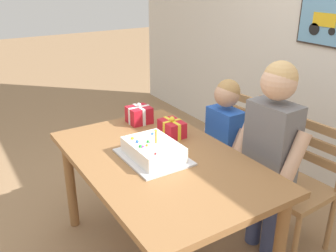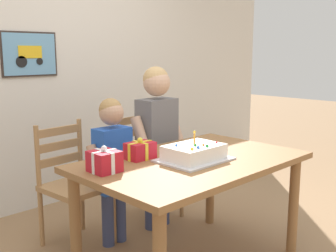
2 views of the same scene
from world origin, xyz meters
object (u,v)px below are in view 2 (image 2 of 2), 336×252
dining_table (192,173)px  child_older (157,131)px  birthday_cake (194,153)px  gift_box_beside_cake (140,151)px  chair_right (147,165)px  gift_box_red_large (104,161)px  chair_left (73,184)px  child_younger (113,157)px

dining_table → child_older: 0.72m
dining_table → birthday_cake: birthday_cake is taller
dining_table → gift_box_beside_cake: bearing=135.3°
chair_right → dining_table: bearing=-113.2°
birthday_cake → gift_box_red_large: 0.59m
dining_table → chair_right: size_ratio=1.59×
dining_table → chair_left: size_ratio=1.59×
birthday_cake → gift_box_red_large: birthday_cake is taller
birthday_cake → child_younger: (-0.14, 0.68, -0.13)m
chair_left → child_older: 0.77m
birthday_cake → gift_box_beside_cake: bearing=128.3°
gift_box_beside_cake → child_older: 0.66m
gift_box_red_large → chair_left: size_ratio=0.18×
birthday_cake → chair_right: birthday_cake is taller
child_older → child_younger: child_older is taller
gift_box_red_large → chair_left: 0.80m
gift_box_beside_cake → chair_right: size_ratio=0.20×
gift_box_red_large → gift_box_beside_cake: bearing=12.7°
birthday_cake → chair_right: size_ratio=0.48×
gift_box_red_large → chair_right: chair_right is taller
chair_left → chair_right: (0.74, 0.00, 0.00)m
birthday_cake → gift_box_red_large: size_ratio=2.63×
gift_box_beside_cake → dining_table: bearing=-44.7°
birthday_cake → chair_left: 1.02m
dining_table → chair_right: chair_right is taller
chair_right → child_older: size_ratio=0.69×
dining_table → gift_box_beside_cake: gift_box_beside_cake is taller
gift_box_beside_cake → child_older: size_ratio=0.14×
gift_box_red_large → child_younger: (0.41, 0.48, -0.14)m
gift_box_red_large → chair_left: bearing=74.0°
chair_left → child_older: (0.66, -0.22, 0.34)m
gift_box_red_large → chair_left: chair_left is taller
birthday_cake → gift_box_beside_cake: size_ratio=2.35×
chair_right → child_younger: bearing=-157.8°
dining_table → chair_left: chair_left is taller
child_younger → chair_right: bearing=22.2°
chair_right → birthday_cake: bearing=-113.7°
dining_table → child_older: size_ratio=1.10×
birthday_cake → chair_left: (-0.35, 0.89, -0.34)m
birthday_cake → chair_right: bearing=66.3°
chair_left → child_younger: child_younger is taller
birthday_cake → child_younger: child_younger is taller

